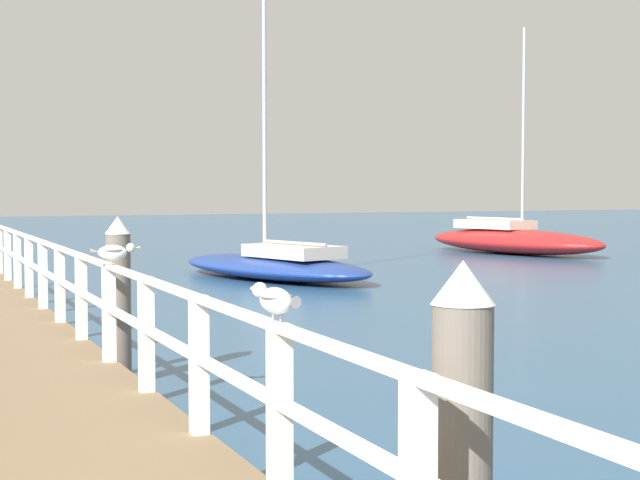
# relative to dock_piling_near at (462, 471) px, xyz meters

# --- Properties ---
(pier_railing) EXTENTS (0.12, 22.03, 0.99)m
(pier_railing) POSITION_rel_dock_piling_near_xyz_m (-0.38, 7.56, 0.15)
(pier_railing) COLOR silver
(pier_railing) RESTS_ON pier_deck
(dock_piling_near) EXTENTS (0.29, 0.29, 1.93)m
(dock_piling_near) POSITION_rel_dock_piling_near_xyz_m (0.00, 0.00, 0.00)
(dock_piling_near) COLOR #6B6056
(dock_piling_near) RESTS_ON ground_plane
(dock_piling_far) EXTENTS (0.29, 0.29, 1.93)m
(dock_piling_far) POSITION_rel_dock_piling_near_xyz_m (0.00, 7.32, 0.00)
(dock_piling_far) COLOR #6B6056
(dock_piling_far) RESTS_ON ground_plane
(seagull_foreground) EXTENTS (0.21, 0.48, 0.21)m
(seagull_foreground) POSITION_rel_dock_piling_near_xyz_m (-0.38, 1.36, 0.66)
(seagull_foreground) COLOR white
(seagull_foreground) RESTS_ON pier_railing
(seagull_background) EXTENTS (0.47, 0.22, 0.21)m
(seagull_background) POSITION_rel_dock_piling_near_xyz_m (-0.37, 5.79, 0.66)
(seagull_background) COLOR white
(seagull_background) RESTS_ON pier_railing
(boat_0) EXTENTS (4.07, 7.82, 7.65)m
(boat_0) POSITION_rel_dock_piling_near_xyz_m (17.15, 24.16, -0.50)
(boat_0) COLOR red
(boat_0) RESTS_ON ground_plane
(boat_2) EXTENTS (4.26, 7.16, 7.54)m
(boat_2) POSITION_rel_dock_piling_near_xyz_m (6.31, 18.74, -0.62)
(boat_2) COLOR navy
(boat_2) RESTS_ON ground_plane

